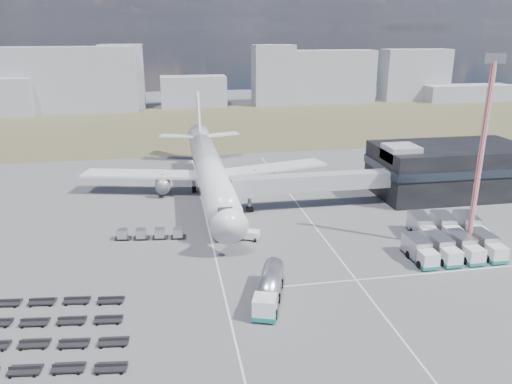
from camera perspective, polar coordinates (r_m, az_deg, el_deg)
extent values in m
plane|color=#565659|center=(72.86, -2.89, -8.14)|extent=(420.00, 420.00, 0.00)
cube|color=brown|center=(177.94, -7.56, 7.62)|extent=(420.00, 90.00, 0.01)
cube|color=silver|center=(77.16, -4.86, -6.61)|extent=(0.25, 110.00, 0.01)
cube|color=silver|center=(80.59, 8.04, -5.61)|extent=(0.25, 110.00, 0.01)
cube|color=silver|center=(73.23, 18.03, -8.94)|extent=(40.00, 0.25, 0.01)
cube|color=black|center=(108.49, 21.27, 2.38)|extent=(30.00, 16.00, 10.00)
cube|color=#262D38|center=(108.20, 21.35, 2.99)|extent=(30.40, 16.40, 1.60)
cube|color=#939399|center=(99.96, 16.24, 4.30)|extent=(6.00, 6.00, 3.00)
cube|color=#939399|center=(93.27, 6.48, 1.14)|extent=(29.80, 3.00, 3.00)
cube|color=#939399|center=(89.96, -1.63, 0.61)|extent=(4.00, 3.60, 3.40)
cylinder|color=slate|center=(91.46, -0.74, -0.77)|extent=(0.70, 0.70, 5.10)
cylinder|color=black|center=(92.16, -0.73, -2.00)|extent=(1.40, 0.90, 1.40)
cylinder|color=white|center=(98.90, -5.21, 2.30)|extent=(5.60, 48.00, 5.60)
cone|color=white|center=(73.89, -3.31, -3.26)|extent=(5.60, 5.00, 5.60)
cone|color=white|center=(125.82, -6.40, 6.09)|extent=(5.60, 8.00, 5.60)
cube|color=black|center=(75.46, -3.50, -2.14)|extent=(2.20, 2.00, 0.80)
cube|color=white|center=(103.83, -12.61, 2.01)|extent=(25.59, 11.38, 0.50)
cube|color=white|center=(105.82, 1.59, 2.76)|extent=(25.59, 11.38, 0.50)
cylinder|color=slate|center=(102.28, -10.62, 0.90)|extent=(3.00, 5.00, 3.00)
cylinder|color=slate|center=(103.76, -0.09, 1.47)|extent=(3.00, 5.00, 3.00)
cube|color=white|center=(127.46, -8.96, 6.33)|extent=(9.49, 5.63, 0.35)
cube|color=white|center=(128.15, -4.01, 6.57)|extent=(9.49, 5.63, 0.35)
cube|color=white|center=(127.71, -6.59, 8.87)|extent=(0.50, 9.06, 11.45)
cylinder|color=slate|center=(80.48, -3.74, -4.53)|extent=(0.50, 0.50, 2.50)
cylinder|color=slate|center=(103.68, -7.11, 0.65)|extent=(0.60, 0.60, 2.50)
cylinder|color=slate|center=(104.17, -3.60, 0.84)|extent=(0.60, 0.60, 2.50)
cylinder|color=black|center=(80.77, -3.73, -5.02)|extent=(0.50, 1.20, 1.20)
cube|color=#979AA5|center=(215.96, -20.92, 11.87)|extent=(54.99, 12.00, 25.43)
cube|color=#979AA5|center=(221.31, -15.01, 12.63)|extent=(17.37, 12.00, 25.93)
cube|color=#979AA5|center=(219.86, -7.15, 11.34)|extent=(27.55, 12.00, 12.86)
cube|color=#979AA5|center=(222.95, 1.98, 13.20)|extent=(17.38, 12.00, 25.54)
cube|color=#979AA5|center=(231.53, 8.04, 12.91)|extent=(42.93, 12.00, 23.02)
cube|color=#979AA5|center=(250.66, 17.66, 12.66)|extent=(31.25, 12.00, 23.07)
cube|color=#979AA5|center=(255.40, 22.96, 10.39)|extent=(40.77, 12.00, 7.30)
cube|color=white|center=(59.30, 0.99, -13.00)|extent=(3.35, 3.35, 2.53)
cube|color=#14756E|center=(59.82, 0.99, -13.81)|extent=(3.49, 3.49, 0.55)
cylinder|color=#B0B0B5|center=(63.70, 1.64, -10.12)|extent=(5.26, 8.71, 2.75)
cube|color=slate|center=(64.31, 1.63, -11.11)|extent=(5.16, 8.67, 0.39)
cylinder|color=black|center=(63.03, 1.45, -12.06)|extent=(3.10, 2.07, 1.21)
cube|color=white|center=(80.26, -0.80, -4.94)|extent=(3.79, 3.04, 1.49)
cube|color=white|center=(109.04, 1.30, 1.92)|extent=(4.93, 6.86, 2.98)
cube|color=#14756E|center=(109.39, 1.29, 1.31)|extent=(5.07, 7.00, 0.48)
cube|color=white|center=(74.82, 19.08, -7.29)|extent=(2.41, 2.31, 2.31)
cube|color=#14756E|center=(75.20, 19.01, -7.91)|extent=(2.52, 2.41, 0.47)
cube|color=#B0B0B5|center=(77.55, 17.81, -5.90)|extent=(2.52, 4.83, 2.73)
cube|color=white|center=(76.57, 21.43, -6.98)|extent=(2.41, 2.31, 2.31)
cube|color=#14756E|center=(76.93, 21.35, -7.58)|extent=(2.52, 2.41, 0.47)
cube|color=#B0B0B5|center=(79.23, 20.11, -5.63)|extent=(2.52, 4.83, 2.73)
cube|color=white|center=(78.44, 23.67, -6.66)|extent=(2.41, 2.31, 2.31)
cube|color=#14756E|center=(78.79, 23.58, -7.25)|extent=(2.52, 2.41, 0.47)
cube|color=#B0B0B5|center=(81.04, 22.30, -5.36)|extent=(2.52, 4.83, 2.73)
cube|color=white|center=(80.42, 25.79, -6.35)|extent=(2.41, 2.31, 2.31)
cube|color=#14756E|center=(80.77, 25.71, -6.93)|extent=(2.52, 2.41, 0.47)
cube|color=#B0B0B5|center=(82.96, 24.39, -5.10)|extent=(2.52, 4.83, 2.73)
cube|color=white|center=(82.67, 19.10, -4.75)|extent=(2.93, 2.84, 2.49)
cube|color=#14756E|center=(83.04, 19.03, -5.36)|extent=(3.06, 2.97, 0.51)
cube|color=#B0B0B5|center=(85.93, 18.22, -3.45)|extent=(3.44, 5.54, 2.94)
cube|color=white|center=(84.12, 21.55, -4.64)|extent=(2.93, 2.84, 2.49)
cube|color=#14756E|center=(84.48, 21.48, -5.24)|extent=(3.06, 2.97, 0.51)
cube|color=#B0B0B5|center=(87.32, 20.60, -3.37)|extent=(3.44, 5.54, 2.94)
cube|color=white|center=(85.71, 23.92, -4.52)|extent=(2.93, 2.84, 2.49)
cube|color=#14756E|center=(86.06, 23.84, -5.12)|extent=(3.06, 2.97, 0.51)
cube|color=#B0B0B5|center=(88.86, 22.89, -3.28)|extent=(3.44, 5.54, 2.94)
cube|color=black|center=(83.13, -14.97, -5.10)|extent=(2.56, 1.75, 0.17)
cube|color=#B0B0B5|center=(82.83, -15.02, -4.61)|extent=(1.64, 1.64, 1.38)
cube|color=black|center=(82.58, -12.96, -5.10)|extent=(2.56, 1.75, 0.17)
cube|color=#B0B0B5|center=(82.28, -13.00, -4.60)|extent=(1.64, 1.64, 1.38)
cube|color=black|center=(82.13, -10.92, -5.09)|extent=(2.56, 1.75, 0.17)
cube|color=#B0B0B5|center=(81.82, -10.95, -4.59)|extent=(1.64, 1.64, 1.38)
cube|color=black|center=(81.78, -8.86, -5.07)|extent=(2.56, 1.75, 0.17)
cube|color=#B0B0B5|center=(81.48, -8.89, -4.57)|extent=(1.64, 1.64, 1.38)
cube|color=black|center=(61.13, -25.91, -15.35)|extent=(25.06, 4.37, 0.75)
cube|color=black|center=(64.55, -24.50, -13.27)|extent=(20.92, 3.90, 0.75)
cube|color=black|center=(68.09, -23.25, -11.39)|extent=(20.92, 3.90, 0.75)
cylinder|color=red|center=(78.98, 24.22, 3.22)|extent=(0.79, 0.79, 28.10)
cube|color=slate|center=(76.93, 25.64, 13.61)|extent=(2.76, 1.58, 1.35)
cube|color=#565659|center=(83.30, 22.99, -6.02)|extent=(2.25, 2.25, 0.34)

